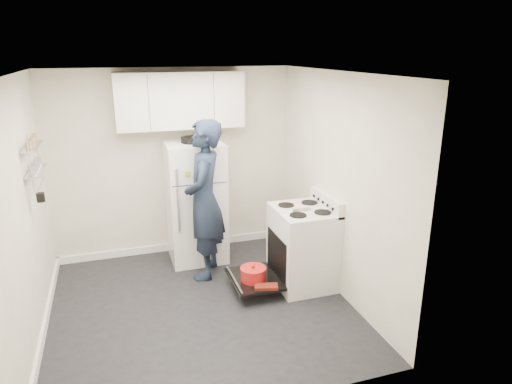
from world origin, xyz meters
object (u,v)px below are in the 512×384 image
object	(u,v)px
open_oven_door	(254,277)
person	(204,200)
refrigerator	(196,201)
electric_range	(302,247)

from	to	relation	value
open_oven_door	person	bearing A→B (deg)	125.28
open_oven_door	refrigerator	world-z (taller)	refrigerator
refrigerator	open_oven_door	bearing A→B (deg)	-68.11
refrigerator	electric_range	bearing A→B (deg)	-46.27
open_oven_door	refrigerator	xyz separation A→B (m)	(-0.45, 1.12, 0.61)
electric_range	open_oven_door	xyz separation A→B (m)	(-0.60, -0.02, -0.28)
electric_range	open_oven_door	bearing A→B (deg)	-178.06
electric_range	refrigerator	distance (m)	1.56
refrigerator	person	size ratio (longest dim) A/B	0.85
refrigerator	person	bearing A→B (deg)	-87.93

